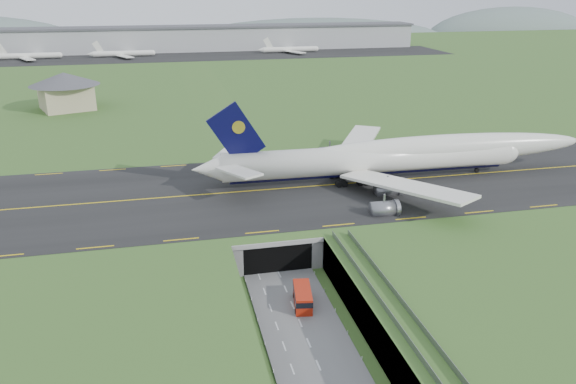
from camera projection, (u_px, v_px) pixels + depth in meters
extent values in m
plane|color=#396327|center=(288.00, 296.00, 89.84)|extent=(900.00, 900.00, 0.00)
cube|color=gray|center=(288.00, 280.00, 88.79)|extent=(800.00, 800.00, 6.00)
cube|color=slate|center=(299.00, 322.00, 82.95)|extent=(12.00, 75.00, 0.20)
cube|color=black|center=(254.00, 191.00, 117.88)|extent=(800.00, 44.00, 0.18)
cube|color=gray|center=(266.00, 219.00, 105.29)|extent=(16.00, 22.00, 1.00)
cube|color=gray|center=(230.00, 235.00, 104.73)|extent=(2.00, 22.00, 6.00)
cube|color=gray|center=(302.00, 228.00, 107.59)|extent=(2.00, 22.00, 6.00)
cube|color=black|center=(271.00, 245.00, 101.77)|extent=(12.00, 12.00, 5.00)
cube|color=#A8A8A3|center=(278.00, 244.00, 95.15)|extent=(17.00, 0.50, 0.80)
cube|color=#A8A8A3|center=(401.00, 320.00, 73.15)|extent=(3.00, 53.00, 0.50)
cube|color=gray|center=(392.00, 317.00, 72.60)|extent=(0.06, 53.00, 1.00)
cube|color=gray|center=(412.00, 314.00, 73.17)|extent=(0.06, 53.00, 1.00)
cylinder|color=#A8A8A3|center=(392.00, 329.00, 76.48)|extent=(0.90, 0.90, 5.60)
cylinder|color=#A8A8A3|center=(363.00, 286.00, 87.45)|extent=(0.90, 0.90, 5.60)
cylinder|color=white|center=(370.00, 159.00, 122.69)|extent=(65.14, 7.42, 6.12)
sphere|color=white|center=(505.00, 151.00, 128.74)|extent=(6.12, 6.12, 6.00)
cone|color=white|center=(208.00, 169.00, 116.11)|extent=(6.81, 5.95, 5.81)
ellipsoid|color=white|center=(445.00, 149.00, 125.48)|extent=(67.40, 6.97, 6.43)
ellipsoid|color=black|center=(502.00, 148.00, 128.30)|extent=(4.34, 2.76, 2.14)
cylinder|color=black|center=(370.00, 169.00, 123.53)|extent=(61.81, 3.80, 2.57)
cube|color=white|center=(357.00, 144.00, 137.43)|extent=(20.55, 27.99, 2.57)
cube|color=white|center=(231.00, 151.00, 123.26)|extent=(8.89, 11.29, 0.98)
cube|color=white|center=(405.00, 186.00, 109.33)|extent=(19.69, 28.33, 2.57)
cube|color=white|center=(239.00, 171.00, 110.09)|extent=(8.59, 11.34, 0.98)
cube|color=black|center=(236.00, 134.00, 114.76)|extent=(12.17, 0.82, 13.53)
cylinder|color=yellow|center=(238.00, 127.00, 114.34)|extent=(2.69, 0.72, 2.68)
cylinder|color=slate|center=(359.00, 164.00, 132.53)|extent=(5.03, 3.25, 3.16)
cylinder|color=slate|center=(329.00, 153.00, 140.91)|extent=(5.03, 3.25, 3.16)
cylinder|color=slate|center=(387.00, 190.00, 115.85)|extent=(5.03, 3.25, 3.16)
cylinder|color=slate|center=(383.00, 209.00, 105.79)|extent=(5.03, 3.25, 3.16)
cylinder|color=black|center=(477.00, 170.00, 129.02)|extent=(1.06, 0.50, 1.05)
cube|color=black|center=(351.00, 178.00, 123.33)|extent=(5.87, 6.81, 1.34)
cube|color=#B01F0B|center=(303.00, 297.00, 86.69)|extent=(3.58, 7.10, 2.71)
cube|color=black|center=(303.00, 294.00, 86.50)|extent=(3.65, 7.20, 0.90)
cube|color=black|center=(303.00, 303.00, 87.09)|extent=(3.33, 6.63, 0.45)
cylinder|color=black|center=(296.00, 311.00, 84.88)|extent=(0.44, 0.85, 0.81)
cylinder|color=black|center=(294.00, 296.00, 89.11)|extent=(0.44, 0.85, 0.81)
cylinder|color=black|center=(312.00, 311.00, 85.01)|extent=(0.44, 0.85, 0.81)
cylinder|color=black|center=(309.00, 295.00, 89.24)|extent=(0.44, 0.85, 0.81)
cube|color=tan|center=(66.00, 97.00, 192.99)|extent=(20.26, 20.26, 8.46)
cone|color=#4C4C51|center=(64.00, 79.00, 190.77)|extent=(29.72, 29.72, 4.23)
cube|color=#B2B2B2|center=(186.00, 39.00, 359.43)|extent=(300.00, 22.00, 15.00)
cube|color=#4C4C51|center=(185.00, 27.00, 356.81)|extent=(302.00, 24.00, 1.20)
cube|color=black|center=(189.00, 56.00, 334.57)|extent=(320.00, 50.00, 0.08)
cylinder|color=white|center=(28.00, 56.00, 319.92)|extent=(34.00, 3.20, 3.20)
cylinder|color=white|center=(123.00, 53.00, 330.62)|extent=(34.00, 3.20, 3.20)
cylinder|color=white|center=(290.00, 49.00, 351.24)|extent=(34.00, 3.20, 3.20)
ellipsoid|color=slate|center=(314.00, 43.00, 508.94)|extent=(260.00, 91.00, 44.00)
ellipsoid|color=slate|center=(511.00, 39.00, 549.83)|extent=(180.00, 63.00, 60.00)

